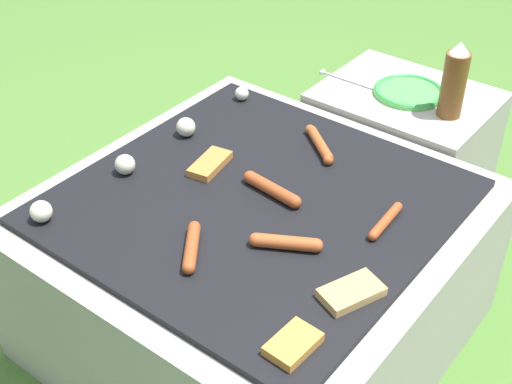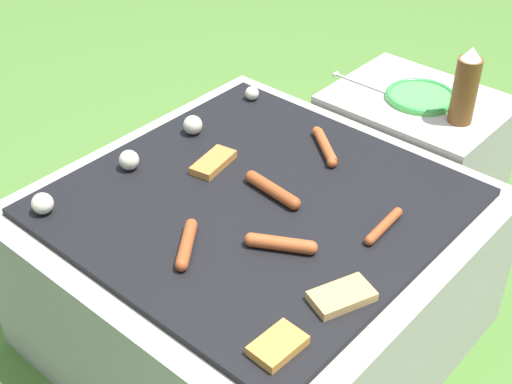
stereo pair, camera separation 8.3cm
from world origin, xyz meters
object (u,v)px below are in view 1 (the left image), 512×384
Objects in this scene: condiment_bottle at (454,81)px; fork_utensil at (346,80)px; plate_colorful at (409,92)px; sausage_front_center at (272,189)px.

fork_utensil is at bearing 89.96° from condiment_bottle.
plate_colorful is 0.20m from fork_utensil.
condiment_bottle is at bearing -105.67° from plate_colorful.
fork_utensil is (-0.04, 0.19, -0.01)m from plate_colorful.
sausage_front_center is 0.65m from plate_colorful.
plate_colorful is at bearing -1.91° from sausage_front_center.
plate_colorful is at bearing -77.98° from fork_utensil.
sausage_front_center is at bearing 178.09° from plate_colorful.
plate_colorful is (0.65, -0.02, -0.01)m from sausage_front_center.
sausage_front_center reaches higher than fork_utensil.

